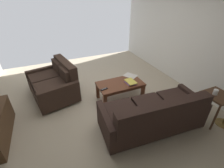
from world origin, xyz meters
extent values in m
cube|color=#B7A88E|center=(0.00, 0.00, 0.00)|extent=(4.81, 5.96, 0.01)
cube|color=silver|center=(-2.41, 0.00, 1.34)|extent=(0.12, 5.96, 2.68)
cylinder|color=black|center=(-1.39, 0.75, 0.03)|extent=(0.05, 0.05, 0.06)
cylinder|color=black|center=(0.11, 0.63, 0.03)|extent=(0.05, 0.05, 0.06)
cylinder|color=black|center=(-1.34, 1.40, 0.03)|extent=(0.05, 0.05, 0.06)
cylinder|color=black|center=(0.16, 1.28, 0.03)|extent=(0.05, 0.05, 0.06)
cube|color=black|center=(-0.61, 1.02, 0.24)|extent=(1.72, 0.90, 0.35)
cube|color=black|center=(-1.17, 1.04, 0.46)|extent=(0.57, 0.72, 0.10)
cube|color=black|center=(-0.62, 1.00, 0.46)|extent=(0.57, 0.72, 0.10)
cube|color=black|center=(-0.06, 0.95, 0.46)|extent=(0.57, 0.72, 0.10)
cube|color=black|center=(-0.59, 1.34, 0.58)|extent=(1.67, 0.32, 0.43)
cube|color=black|center=(-1.15, 1.28, 0.58)|extent=(0.51, 0.16, 0.30)
cube|color=black|center=(-0.60, 1.23, 0.58)|extent=(0.51, 0.16, 0.30)
cube|color=black|center=(-0.04, 1.19, 0.58)|extent=(0.51, 0.16, 0.30)
cube|color=black|center=(-1.49, 1.09, 0.31)|extent=(0.16, 0.78, 0.51)
cube|color=black|center=(0.26, 0.94, 0.31)|extent=(0.16, 0.78, 0.51)
cylinder|color=black|center=(1.41, -1.12, 0.03)|extent=(0.06, 0.06, 0.06)
cylinder|color=black|center=(1.23, -0.26, 0.03)|extent=(0.06, 0.06, 0.06)
cylinder|color=black|center=(0.66, -1.27, 0.03)|extent=(0.06, 0.06, 0.06)
cylinder|color=black|center=(0.49, -0.41, 0.03)|extent=(0.06, 0.06, 0.06)
cube|color=#33231C|center=(0.95, -0.76, 0.23)|extent=(1.07, 1.19, 0.34)
cube|color=#33231C|center=(1.02, -1.01, 0.45)|extent=(0.85, 0.63, 0.10)
cube|color=#33231C|center=(0.92, -0.50, 0.45)|extent=(0.85, 0.63, 0.10)
cube|color=#33231C|center=(0.58, -0.84, 0.60)|extent=(0.38, 1.06, 0.49)
cube|color=#33231C|center=(0.74, -1.07, 0.60)|extent=(0.21, 0.48, 0.35)
cube|color=#33231C|center=(0.63, -0.56, 0.60)|extent=(0.21, 0.48, 0.35)
cube|color=#33231C|center=(1.06, -1.32, 0.30)|extent=(0.88, 0.27, 0.50)
cube|color=#33231C|center=(0.84, -0.20, 0.30)|extent=(0.88, 0.27, 0.50)
cube|color=brown|center=(-0.49, -0.03, 0.41)|extent=(1.04, 0.57, 0.04)
cube|color=brown|center=(-0.49, -0.03, 0.36)|extent=(0.95, 0.52, 0.05)
cube|color=brown|center=(-0.96, -0.27, 0.19)|extent=(0.07, 0.07, 0.39)
cube|color=brown|center=(-0.01, -0.27, 0.19)|extent=(0.07, 0.07, 0.39)
cube|color=brown|center=(-0.96, 0.21, 0.19)|extent=(0.07, 0.07, 0.39)
cube|color=brown|center=(-0.01, 0.21, 0.19)|extent=(0.07, 0.07, 0.39)
cube|color=#472D1C|center=(-1.81, 1.34, 0.60)|extent=(0.46, 0.46, 0.03)
cylinder|color=#472D1C|center=(-2.01, 1.14, 0.29)|extent=(0.04, 0.04, 0.58)
cylinder|color=#472D1C|center=(-1.61, 1.14, 0.29)|extent=(0.04, 0.04, 0.58)
cylinder|color=#472D1C|center=(-1.61, 1.54, 0.29)|extent=(0.04, 0.04, 0.58)
cylinder|color=olive|center=(-1.96, 1.54, 0.01)|extent=(0.28, 0.28, 0.02)
cylinder|color=white|center=(-1.76, 1.30, 0.66)|extent=(0.08, 0.08, 0.10)
cube|color=white|center=(-1.71, 1.30, 0.66)|extent=(0.02, 0.01, 0.06)
cube|color=#996699|center=(-0.71, 0.04, 0.44)|extent=(0.25, 0.24, 0.02)
cube|color=#996699|center=(-0.71, 0.05, 0.45)|extent=(0.24, 0.33, 0.02)
cube|color=#E0CC4C|center=(-0.71, 0.06, 0.47)|extent=(0.20, 0.29, 0.02)
cube|color=black|center=(-0.05, 0.07, 0.44)|extent=(0.17, 0.07, 0.02)
cube|color=#59595B|center=(-0.05, 0.07, 0.45)|extent=(0.11, 0.05, 0.00)
cube|color=silver|center=(-0.87, -0.26, 0.43)|extent=(0.36, 0.38, 0.01)
camera|label=1|loc=(0.93, 2.73, 2.28)|focal=25.34mm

